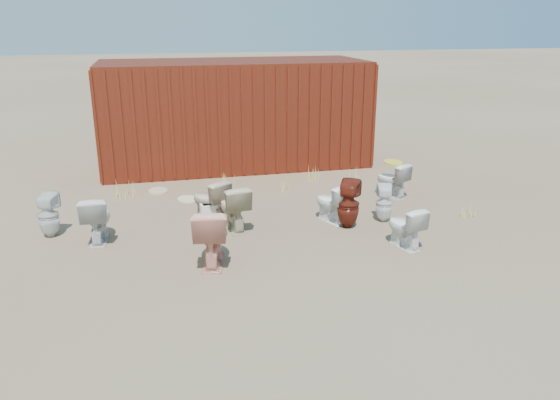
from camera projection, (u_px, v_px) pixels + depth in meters
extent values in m
plane|color=brown|center=(289.00, 246.00, 8.33)|extent=(100.00, 100.00, 0.00)
cube|color=#55110E|center=(234.00, 113.00, 12.75)|extent=(6.00, 2.40, 2.40)
imported|color=silver|center=(97.00, 218.00, 8.41)|extent=(0.46, 0.76, 0.75)
imported|color=#F1A28B|center=(212.00, 236.00, 7.61)|extent=(0.63, 0.91, 0.86)
imported|color=white|center=(405.00, 227.00, 8.21)|extent=(0.52, 0.71, 0.65)
imported|color=#5F1C10|center=(348.00, 204.00, 8.97)|extent=(0.51, 0.51, 0.80)
imported|color=white|center=(331.00, 203.00, 9.25)|extent=(0.60, 0.76, 0.68)
imported|color=silver|center=(48.00, 215.00, 8.60)|extent=(0.41, 0.41, 0.71)
imported|color=#C1AA8D|center=(210.00, 201.00, 9.25)|extent=(0.74, 0.84, 0.74)
imported|color=beige|center=(233.00, 207.00, 8.89)|extent=(0.55, 0.81, 0.77)
imported|color=silver|center=(392.00, 180.00, 10.55)|extent=(0.64, 0.76, 0.68)
imported|color=white|center=(384.00, 203.00, 9.27)|extent=(0.37, 0.38, 0.65)
ellipsoid|color=gold|center=(393.00, 162.00, 10.44)|extent=(0.34, 0.43, 0.02)
cube|color=white|center=(216.00, 213.00, 9.22)|extent=(0.51, 0.24, 0.35)
ellipsoid|color=#C3B18D|center=(158.00, 191.00, 10.97)|extent=(0.42, 0.52, 0.02)
ellipsoid|color=beige|center=(187.00, 199.00, 10.46)|extent=(0.47, 0.54, 0.02)
cone|color=#B6B148|center=(125.00, 190.00, 10.56)|extent=(0.36, 0.36, 0.29)
cone|color=#B6B148|center=(281.00, 185.00, 10.92)|extent=(0.32, 0.32, 0.27)
cone|color=#B6B148|center=(353.00, 178.00, 11.29)|extent=(0.36, 0.36, 0.35)
cone|color=#B6B148|center=(229.00, 179.00, 11.40)|extent=(0.30, 0.30, 0.24)
cone|color=#B6B148|center=(315.00, 173.00, 11.70)|extent=(0.34, 0.34, 0.29)
cone|color=#B6B148|center=(465.00, 209.00, 9.62)|extent=(0.28, 0.28, 0.21)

